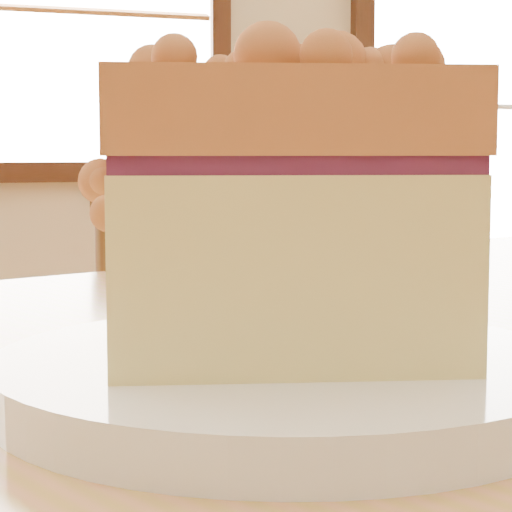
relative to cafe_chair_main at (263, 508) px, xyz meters
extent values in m
cube|color=#391B0F|center=(0.10, 2.97, 0.33)|extent=(1.76, 0.06, 0.08)
cube|color=brown|center=(0.10, 2.94, 0.97)|extent=(1.56, 0.05, 0.03)
cube|color=white|center=(2.10, 2.99, 0.67)|extent=(0.90, 0.02, 2.20)
cube|color=#391B0F|center=(1.60, 2.97, 0.67)|extent=(0.09, 0.06, 2.20)
cylinder|color=#B2B2B7|center=(2.10, 2.96, 0.62)|extent=(0.72, 0.03, 0.03)
cube|color=brown|center=(0.01, 0.04, -0.02)|extent=(0.49, 0.49, 0.04)
cylinder|color=brown|center=(0.10, -0.18, 0.19)|extent=(0.03, 0.03, 0.42)
cylinder|color=brown|center=(-0.19, -0.07, 0.19)|extent=(0.03, 0.03, 0.42)
cube|color=brown|center=(-0.05, -0.13, 0.38)|extent=(0.34, 0.15, 0.05)
cylinder|color=brown|center=(0.03, -0.15, 0.18)|extent=(0.02, 0.02, 0.36)
cylinder|color=brown|center=(-0.05, -0.13, 0.18)|extent=(0.02, 0.02, 0.36)
cylinder|color=brown|center=(-0.12, -0.10, 0.18)|extent=(0.02, 0.02, 0.36)
cylinder|color=white|center=(-0.27, -0.72, 0.33)|extent=(0.22, 0.22, 0.02)
cylinder|color=white|center=(-0.27, -0.72, 0.33)|extent=(0.15, 0.15, 0.01)
cube|color=tan|center=(-0.27, -0.72, 0.38)|extent=(0.14, 0.12, 0.07)
cube|color=#4A1533|center=(-0.27, -0.72, 0.41)|extent=(0.14, 0.12, 0.01)
cube|color=#B66D39|center=(-0.27, -0.72, 0.43)|extent=(0.15, 0.13, 0.03)
sphere|color=#B66D39|center=(-0.28, -0.71, 0.45)|extent=(0.02, 0.02, 0.02)
sphere|color=#B66D39|center=(-0.25, -0.69, 0.45)|extent=(0.02, 0.02, 0.02)
sphere|color=#B66D39|center=(-0.29, -0.75, 0.45)|extent=(0.02, 0.02, 0.02)
sphere|color=#B66D39|center=(-0.23, -0.76, 0.45)|extent=(0.02, 0.02, 0.02)
sphere|color=#B66D39|center=(-0.32, -0.75, 0.45)|extent=(0.01, 0.01, 0.01)
sphere|color=#B66D39|center=(-0.31, -0.69, 0.45)|extent=(0.02, 0.02, 0.02)
sphere|color=#B66D39|center=(-0.28, -0.75, 0.45)|extent=(0.01, 0.01, 0.01)
sphere|color=#B66D39|center=(-0.27, -0.73, 0.45)|extent=(0.03, 0.03, 0.03)
sphere|color=#B66D39|center=(-0.31, -0.72, 0.45)|extent=(0.02, 0.02, 0.02)
sphere|color=#B66D39|center=(-0.32, -0.74, 0.45)|extent=(0.01, 0.01, 0.01)
sphere|color=#B66D39|center=(-0.28, -0.69, 0.45)|extent=(0.02, 0.02, 0.02)
sphere|color=#B66D39|center=(-0.31, -0.70, 0.45)|extent=(0.01, 0.01, 0.01)
sphere|color=#B66D39|center=(-0.22, -0.72, 0.45)|extent=(0.02, 0.02, 0.02)
sphere|color=#B66D39|center=(-0.30, -0.72, 0.45)|extent=(0.03, 0.03, 0.03)
sphere|color=#B66D39|center=(-0.29, -0.73, 0.45)|extent=(0.02, 0.02, 0.02)
sphere|color=#B66D39|center=(-0.26, -0.74, 0.45)|extent=(0.02, 0.02, 0.02)
sphere|color=#B66D39|center=(-0.31, -0.73, 0.45)|extent=(0.02, 0.02, 0.02)
sphere|color=#B66D39|center=(-0.22, -0.73, 0.45)|extent=(0.03, 0.03, 0.03)
sphere|color=#B66D39|center=(-0.33, -0.69, 0.44)|extent=(0.01, 0.01, 0.01)
sphere|color=#B66D39|center=(-0.33, -0.69, 0.41)|extent=(0.01, 0.01, 0.01)
sphere|color=#B66D39|center=(-0.33, -0.71, 0.43)|extent=(0.01, 0.01, 0.01)
camera|label=1|loc=(-0.40, -1.06, 0.42)|focal=70.00mm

